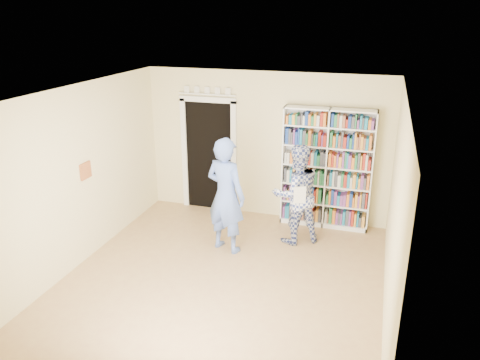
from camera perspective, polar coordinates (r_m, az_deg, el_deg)
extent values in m
plane|color=#A77951|center=(6.92, -2.28, -12.21)|extent=(5.00, 5.00, 0.00)
plane|color=white|center=(5.94, -2.64, 10.40)|extent=(5.00, 5.00, 0.00)
plane|color=beige|center=(8.58, 3.12, 4.16)|extent=(4.50, 0.00, 4.50)
plane|color=beige|center=(7.33, -19.27, 0.24)|extent=(0.00, 5.00, 5.00)
plane|color=beige|center=(6.00, 18.34, -4.04)|extent=(0.00, 5.00, 5.00)
cube|color=white|center=(8.32, 10.52, 1.33)|extent=(1.56, 0.29, 2.14)
cube|color=white|center=(8.32, 10.52, 1.33)|extent=(0.02, 0.29, 2.14)
cube|color=black|center=(8.97, -3.77, 2.85)|extent=(0.90, 0.03, 2.10)
cube|color=white|center=(9.14, -6.75, 3.08)|extent=(0.10, 0.06, 2.20)
cube|color=white|center=(8.79, -0.76, 2.54)|extent=(0.10, 0.06, 2.20)
cube|color=white|center=(8.69, -3.98, 9.76)|extent=(1.10, 0.06, 0.10)
cube|color=white|center=(8.67, -4.02, 10.40)|extent=(1.10, 0.08, 0.02)
cube|color=brown|center=(7.46, -18.31, 1.08)|extent=(0.03, 0.25, 0.25)
imported|color=#5976C7|center=(7.37, -1.74, -1.89)|extent=(0.79, 0.64, 1.88)
imported|color=navy|center=(7.72, 6.87, -1.74)|extent=(1.04, 0.98, 1.69)
cube|color=white|center=(7.41, 7.30, -1.83)|extent=(0.18, 0.09, 0.28)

